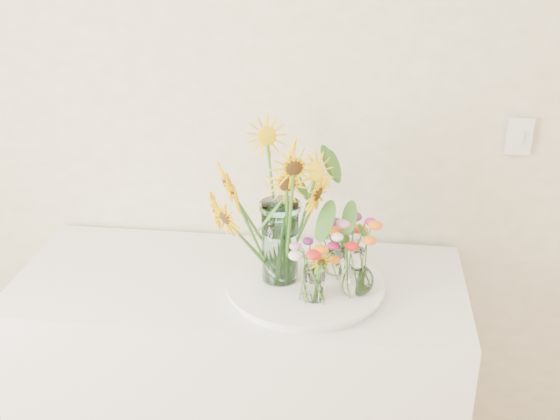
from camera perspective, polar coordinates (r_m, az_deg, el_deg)
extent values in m
cube|color=white|center=(2.46, -3.08, -14.68)|extent=(1.40, 0.60, 0.90)
cylinder|color=white|center=(2.13, 2.05, -6.27)|extent=(0.46, 0.46, 0.02)
cylinder|color=#B7F3EF|center=(2.09, 0.00, -2.61)|extent=(0.13, 0.13, 0.26)
cylinder|color=white|center=(2.02, 2.79, -6.01)|extent=(0.08, 0.08, 0.11)
cylinder|color=white|center=(2.16, 4.57, -4.01)|extent=(0.06, 0.06, 0.10)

